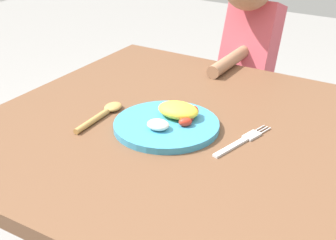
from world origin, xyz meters
TOP-DOWN VIEW (x-y plane):
  - dining_table at (0.00, 0.00)m, footprint 1.14×0.96m
  - plate at (-0.10, -0.02)m, footprint 0.26×0.26m
  - fork at (0.08, 0.00)m, footprint 0.06×0.20m
  - spoon at (-0.28, -0.05)m, footprint 0.05×0.19m
  - person at (-0.16, 0.62)m, footprint 0.18×0.40m

SIDE VIEW (x-z plane):
  - person at x=-0.16m, z-range 0.06..1.09m
  - dining_table at x=0.00m, z-range 0.24..0.95m
  - fork at x=0.08m, z-range 0.71..0.71m
  - spoon at x=-0.28m, z-range 0.71..0.72m
  - plate at x=-0.10m, z-range 0.69..0.75m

